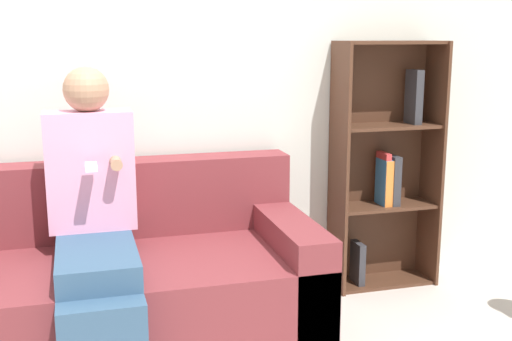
# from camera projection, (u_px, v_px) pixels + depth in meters

# --- Properties ---
(back_wall) EXTENTS (10.00, 0.06, 2.55)m
(back_wall) POSITION_uv_depth(u_px,v_px,m) (114.00, 64.00, 3.25)
(back_wall) COLOR silver
(back_wall) RESTS_ON ground_plane
(couch) EXTENTS (2.13, 0.90, 0.81)m
(couch) POSITION_uv_depth(u_px,v_px,m) (85.00, 288.00, 2.95)
(couch) COLOR maroon
(couch) RESTS_ON ground_plane
(adult_seated) EXTENTS (0.39, 0.82, 1.28)m
(adult_seated) POSITION_uv_depth(u_px,v_px,m) (94.00, 215.00, 2.79)
(adult_seated) COLOR #335170
(adult_seated) RESTS_ON ground_plane
(bookshelf) EXTENTS (0.60, 0.26, 1.39)m
(bookshelf) POSITION_uv_depth(u_px,v_px,m) (383.00, 167.00, 3.64)
(bookshelf) COLOR #4C2D1E
(bookshelf) RESTS_ON ground_plane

